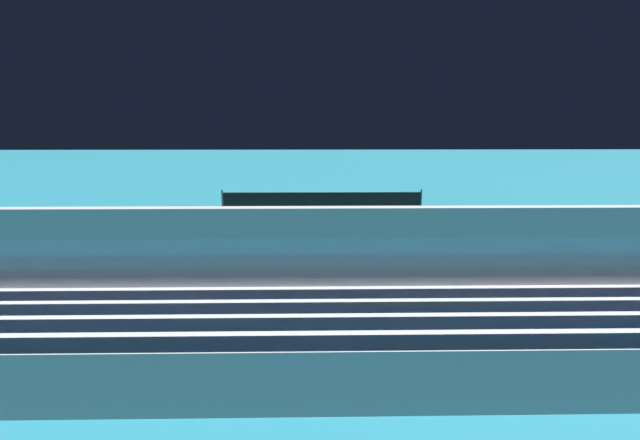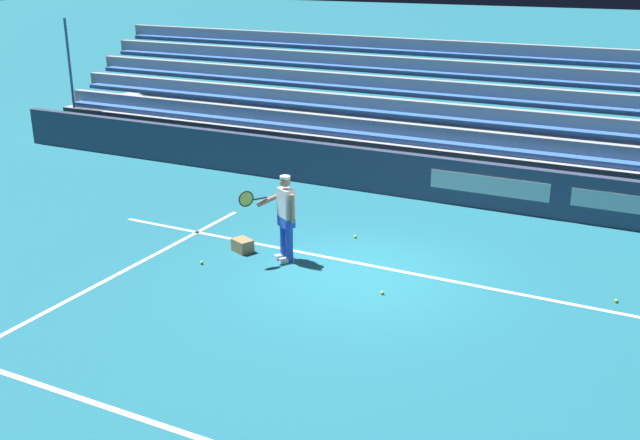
{
  "view_description": "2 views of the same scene",
  "coord_description": "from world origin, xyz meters",
  "px_view_note": "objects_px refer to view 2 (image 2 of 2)",
  "views": [
    {
      "loc": [
        -0.63,
        -16.71,
        4.54
      ],
      "look_at": [
        -0.32,
        -0.37,
        1.44
      ],
      "focal_mm": 28.0,
      "sensor_mm": 36.0,
      "label": 1
    },
    {
      "loc": [
        -5.11,
        11.8,
        5.65
      ],
      "look_at": [
        0.66,
        0.42,
        1.12
      ],
      "focal_mm": 42.0,
      "sensor_mm": 36.0,
      "label": 2
    }
  ],
  "objects_px": {
    "tennis_ball_by_box": "(202,263)",
    "tennis_ball_midcourt": "(382,293)",
    "ball_box_cardboard": "(243,245)",
    "tennis_ball_far_left": "(355,237)",
    "tennis_ball_far_right": "(616,301)",
    "tennis_player": "(285,217)"
  },
  "relations": [
    {
      "from": "tennis_ball_by_box",
      "to": "tennis_ball_midcourt",
      "type": "height_order",
      "value": "same"
    },
    {
      "from": "ball_box_cardboard",
      "to": "tennis_ball_midcourt",
      "type": "xyz_separation_m",
      "value": [
        -3.3,
        0.61,
        -0.1
      ]
    },
    {
      "from": "tennis_ball_far_left",
      "to": "tennis_ball_midcourt",
      "type": "bearing_deg",
      "value": 124.15
    },
    {
      "from": "tennis_ball_by_box",
      "to": "tennis_ball_far_right",
      "type": "relative_size",
      "value": 1.0
    },
    {
      "from": "ball_box_cardboard",
      "to": "tennis_player",
      "type": "bearing_deg",
      "value": -179.96
    },
    {
      "from": "tennis_ball_midcourt",
      "to": "tennis_ball_far_right",
      "type": "bearing_deg",
      "value": -157.74
    },
    {
      "from": "ball_box_cardboard",
      "to": "tennis_ball_far_left",
      "type": "xyz_separation_m",
      "value": [
        -1.72,
        -1.72,
        -0.1
      ]
    },
    {
      "from": "ball_box_cardboard",
      "to": "tennis_ball_far_left",
      "type": "distance_m",
      "value": 2.43
    },
    {
      "from": "ball_box_cardboard",
      "to": "tennis_ball_midcourt",
      "type": "relative_size",
      "value": 6.06
    },
    {
      "from": "tennis_player",
      "to": "tennis_ball_by_box",
      "type": "relative_size",
      "value": 25.98
    },
    {
      "from": "tennis_player",
      "to": "tennis_ball_midcourt",
      "type": "xyz_separation_m",
      "value": [
        -2.31,
        0.61,
        -0.86
      ]
    },
    {
      "from": "tennis_ball_by_box",
      "to": "tennis_ball_midcourt",
      "type": "bearing_deg",
      "value": -175.09
    },
    {
      "from": "tennis_ball_far_left",
      "to": "tennis_ball_far_right",
      "type": "xyz_separation_m",
      "value": [
        -5.31,
        0.81,
        0.0
      ]
    },
    {
      "from": "tennis_ball_by_box",
      "to": "tennis_ball_far_right",
      "type": "distance_m",
      "value": 7.6
    },
    {
      "from": "tennis_ball_by_box",
      "to": "tennis_ball_midcourt",
      "type": "relative_size",
      "value": 1.0
    },
    {
      "from": "tennis_ball_by_box",
      "to": "tennis_ball_far_left",
      "type": "relative_size",
      "value": 1.0
    },
    {
      "from": "tennis_player",
      "to": "tennis_ball_far_left",
      "type": "distance_m",
      "value": 2.06
    },
    {
      "from": "tennis_ball_far_left",
      "to": "tennis_ball_far_right",
      "type": "distance_m",
      "value": 5.37
    },
    {
      "from": "tennis_ball_far_right",
      "to": "tennis_player",
      "type": "bearing_deg",
      "value": 8.58
    },
    {
      "from": "tennis_player",
      "to": "tennis_ball_far_left",
      "type": "bearing_deg",
      "value": -112.92
    },
    {
      "from": "tennis_player",
      "to": "ball_box_cardboard",
      "type": "height_order",
      "value": "tennis_player"
    },
    {
      "from": "ball_box_cardboard",
      "to": "tennis_ball_far_right",
      "type": "relative_size",
      "value": 6.06
    }
  ]
}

